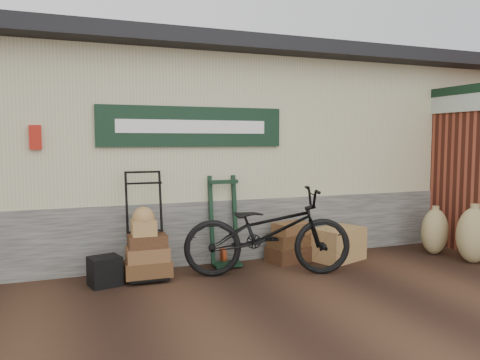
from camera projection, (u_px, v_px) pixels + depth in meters
name	position (u px, v px, depth m)	size (l,w,h in m)	color
ground	(238.00, 283.00, 5.80)	(80.00, 80.00, 0.00)	black
station_building	(183.00, 149.00, 8.21)	(14.40, 4.10, 3.20)	#4C4C47
brick_outbuilding	(457.00, 166.00, 8.47)	(1.71, 4.51, 2.62)	maroon
porter_trolley	(145.00, 224.00, 5.97)	(0.70, 0.52, 1.40)	black
green_barrow	(224.00, 221.00, 6.58)	(0.46, 0.39, 1.26)	black
suitcase_stack	(290.00, 242.00, 6.82)	(0.65, 0.41, 0.58)	#3A1E12
wicker_hamper	(339.00, 244.00, 6.89)	(0.74, 0.48, 0.48)	olive
black_trunk	(105.00, 271.00, 5.67)	(0.36, 0.31, 0.36)	black
bicycle	(268.00, 227.00, 6.09)	(2.19, 0.76, 1.27)	black
burlap_sack_left	(435.00, 231.00, 7.24)	(0.44, 0.37, 0.71)	olive
burlap_sack_right	(474.00, 235.00, 6.72)	(0.50, 0.42, 0.81)	olive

